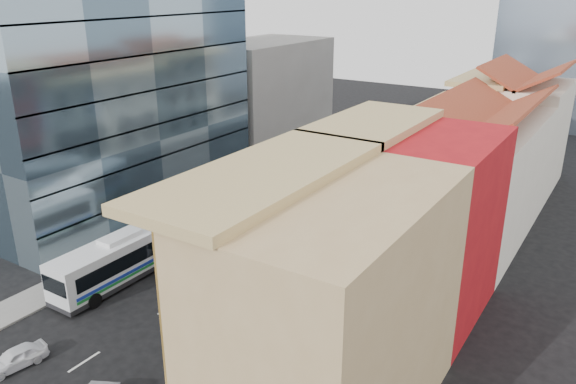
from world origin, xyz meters
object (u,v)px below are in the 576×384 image
Objects in this scene: bus_left_near at (122,257)px; bus_right at (304,257)px; office_tower at (105,50)px; shophouse_tan at (333,313)px; bus_left_far at (225,228)px; sedan_left at (16,358)px.

bus_left_near is 13.28m from bus_right.
office_tower reaches higher than bus_right.
bus_left_near is (-19.50, 3.98, -4.17)m from shophouse_tan.
sedan_left is (-0.46, -18.40, -1.24)m from bus_left_far.
bus_left_near is (11.50, -10.02, -13.17)m from office_tower.
shophouse_tan is 14.87m from bus_right.
shophouse_tan reaches higher than bus_left_far.
bus_left_far is (3.08, 8.08, 0.00)m from bus_left_near.
shophouse_tan is at bearing -24.30° from office_tower.
bus_left_far reaches higher than bus_right.
office_tower is 2.86× the size of bus_right.
shophouse_tan is 4.03× the size of sedan_left.
shophouse_tan is at bearing -70.33° from bus_right.
shophouse_tan is 20.79m from bus_left_far.
bus_right is at bearing 33.77° from bus_left_near.
office_tower is 20.15m from bus_left_near.
bus_right reaches higher than sedan_left.
shophouse_tan is 20.33m from bus_left_near.
office_tower is at bearing 138.65° from bus_left_near.
bus_left_near is at bearing -162.98° from bus_right.
office_tower is 2.63× the size of bus_left_near.
sedan_left is (-8.38, -17.75, -1.09)m from bus_right.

